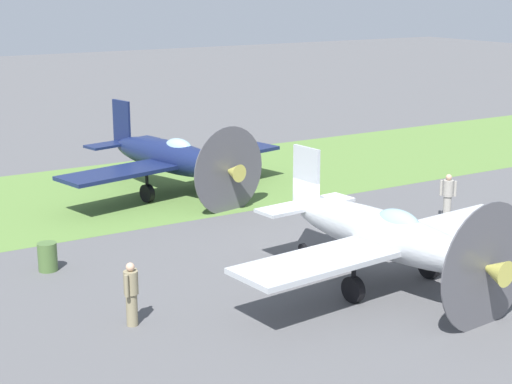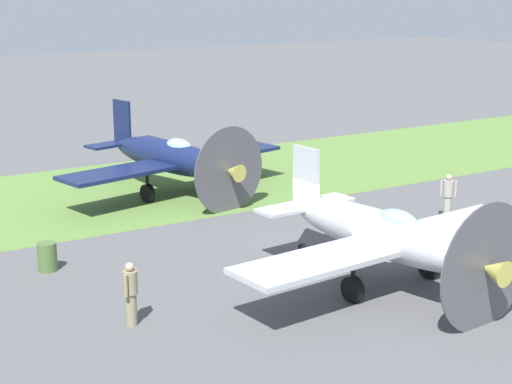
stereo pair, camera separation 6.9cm
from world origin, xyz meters
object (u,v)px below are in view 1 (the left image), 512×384
(airplane_lead, at_px, (385,235))
(airplane_wingman, at_px, (172,157))
(ground_crew_chief, at_px, (131,293))
(ground_crew_mechanic, at_px, (448,195))
(fuel_drum, at_px, (48,257))

(airplane_lead, bearing_deg, airplane_wingman, -93.05)
(airplane_wingman, height_order, ground_crew_chief, airplane_wingman)
(ground_crew_chief, xyz_separation_m, ground_crew_mechanic, (-14.15, -2.96, 0.00))
(ground_crew_mechanic, height_order, fuel_drum, ground_crew_mechanic)
(airplane_lead, bearing_deg, fuel_drum, -44.30)
(airplane_lead, bearing_deg, ground_crew_chief, -14.70)
(airplane_lead, xyz_separation_m, airplane_wingman, (0.52, -13.07, 0.00))
(ground_crew_chief, height_order, ground_crew_mechanic, same)
(ground_crew_chief, relative_size, fuel_drum, 1.92)
(airplane_lead, relative_size, fuel_drum, 11.82)
(airplane_lead, height_order, ground_crew_chief, airplane_lead)
(airplane_wingman, xyz_separation_m, fuel_drum, (7.51, 6.58, -1.13))
(ground_crew_mechanic, xyz_separation_m, fuel_drum, (14.70, -2.30, -0.46))
(ground_crew_chief, xyz_separation_m, fuel_drum, (0.56, -5.26, -0.46))
(airplane_wingman, height_order, fuel_drum, airplane_wingman)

